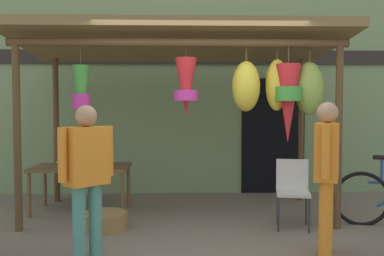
{
  "coord_description": "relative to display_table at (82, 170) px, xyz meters",
  "views": [
    {
      "loc": [
        -0.24,
        -5.16,
        1.51
      ],
      "look_at": [
        -0.07,
        0.88,
        1.21
      ],
      "focal_mm": 39.98,
      "sensor_mm": 36.0,
      "label": 1
    }
  ],
  "objects": [
    {
      "name": "ground_plane",
      "position": [
        1.66,
        -0.99,
        -0.6
      ],
      "size": [
        30.0,
        30.0,
        0.0
      ],
      "primitive_type": "plane",
      "color": "#756656"
    },
    {
      "name": "shop_facade",
      "position": [
        1.67,
        1.38,
        1.31
      ],
      "size": [
        12.3,
        0.29,
        3.81
      ],
      "color": "#7A9360",
      "rests_on": "ground_plane"
    },
    {
      "name": "market_stall_canopy",
      "position": [
        1.59,
        -0.34,
        1.57
      ],
      "size": [
        4.41,
        2.13,
        2.56
      ],
      "color": "brown",
      "rests_on": "ground_plane"
    },
    {
      "name": "display_table",
      "position": [
        0.0,
        0.0,
        0.0
      ],
      "size": [
        1.36,
        0.79,
        0.66
      ],
      "color": "brown",
      "rests_on": "ground_plane"
    },
    {
      "name": "flower_heap_on_table",
      "position": [
        0.04,
        0.07,
        0.11
      ],
      "size": [
        0.81,
        0.56,
        0.1
      ],
      "color": "orange",
      "rests_on": "display_table"
    },
    {
      "name": "folding_chair",
      "position": [
        2.83,
        -0.86,
        -0.09
      ],
      "size": [
        0.47,
        0.47,
        0.84
      ],
      "color": "beige",
      "rests_on": "ground_plane"
    },
    {
      "name": "wicker_basket_by_table",
      "position": [
        0.5,
        -0.94,
        -0.49
      ],
      "size": [
        0.55,
        0.55,
        0.21
      ],
      "primitive_type": "cylinder",
      "color": "olive",
      "rests_on": "ground_plane"
    },
    {
      "name": "shopper_by_bananas",
      "position": [
        2.9,
        -1.9,
        0.32
      ],
      "size": [
        0.35,
        0.56,
        1.56
      ],
      "color": "orange",
      "rests_on": "ground_plane"
    },
    {
      "name": "passerby_at_right",
      "position": [
        0.51,
        -2.01,
        0.3
      ],
      "size": [
        0.46,
        0.43,
        1.52
      ],
      "color": "#4C8E7A",
      "rests_on": "ground_plane"
    }
  ]
}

